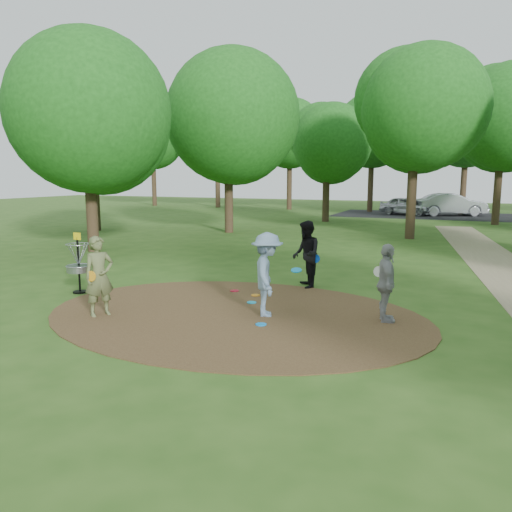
% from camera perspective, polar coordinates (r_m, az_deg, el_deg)
% --- Properties ---
extents(ground, '(100.00, 100.00, 0.00)m').
position_cam_1_polar(ground, '(10.79, -2.52, -6.72)').
color(ground, '#2D5119').
rests_on(ground, ground).
extents(dirt_clearing, '(8.40, 8.40, 0.02)m').
position_cam_1_polar(dirt_clearing, '(10.79, -2.52, -6.67)').
color(dirt_clearing, '#47301C').
rests_on(dirt_clearing, ground).
extents(parking_lot, '(14.00, 8.00, 0.01)m').
position_cam_1_polar(parking_lot, '(39.54, 19.48, 4.41)').
color(parking_lot, black).
rests_on(parking_lot, ground).
extents(player_observer_with_disc, '(0.66, 0.74, 1.71)m').
position_cam_1_polar(player_observer_with_disc, '(11.01, -17.48, -2.25)').
color(player_observer_with_disc, '#5A653A').
rests_on(player_observer_with_disc, ground).
extents(player_throwing_with_disc, '(1.31, 1.32, 1.79)m').
position_cam_1_polar(player_throwing_with_disc, '(10.50, 1.29, -2.15)').
color(player_throwing_with_disc, '#7C98B9').
rests_on(player_throwing_with_disc, ground).
extents(player_walking_with_disc, '(1.00, 1.08, 1.79)m').
position_cam_1_polar(player_walking_with_disc, '(13.25, 5.74, 0.19)').
color(player_walking_with_disc, black).
rests_on(player_walking_with_disc, ground).
extents(player_waiting_with_disc, '(0.63, 1.01, 1.61)m').
position_cam_1_polar(player_waiting_with_disc, '(10.41, 14.67, -3.04)').
color(player_waiting_with_disc, '#98989B').
rests_on(player_waiting_with_disc, ground).
extents(disc_ground_cyan, '(0.22, 0.22, 0.02)m').
position_cam_1_polar(disc_ground_cyan, '(11.68, -0.51, -5.32)').
color(disc_ground_cyan, '#1BA7DF').
rests_on(disc_ground_cyan, dirt_clearing).
extents(disc_ground_blue, '(0.22, 0.22, 0.02)m').
position_cam_1_polar(disc_ground_blue, '(10.01, 0.58, -7.82)').
color(disc_ground_blue, '#0D87EA').
rests_on(disc_ground_blue, dirt_clearing).
extents(disc_ground_red, '(0.22, 0.22, 0.02)m').
position_cam_1_polar(disc_ground_red, '(12.85, -2.48, -3.98)').
color(disc_ground_red, red).
rests_on(disc_ground_red, dirt_clearing).
extents(car_left, '(4.31, 2.83, 1.36)m').
position_cam_1_polar(car_left, '(39.29, 16.85, 5.50)').
color(car_left, '#B3B4BB').
rests_on(car_left, ground).
extents(car_right, '(5.30, 3.54, 1.65)m').
position_cam_1_polar(car_right, '(39.59, 21.37, 5.50)').
color(car_right, '#A7AAAF').
rests_on(car_right, ground).
extents(disc_ground_orange, '(0.22, 0.22, 0.02)m').
position_cam_1_polar(disc_ground_orange, '(12.37, -0.05, -4.50)').
color(disc_ground_orange, orange).
rests_on(disc_ground_orange, dirt_clearing).
extents(disc_golf_basket, '(0.63, 0.63, 1.54)m').
position_cam_1_polar(disc_golf_basket, '(13.36, -19.64, -0.31)').
color(disc_golf_basket, black).
rests_on(disc_golf_basket, ground).
extents(tree_ring, '(36.85, 45.87, 9.21)m').
position_cam_1_polar(tree_ring, '(18.00, 14.37, 16.33)').
color(tree_ring, '#332316').
rests_on(tree_ring, ground).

